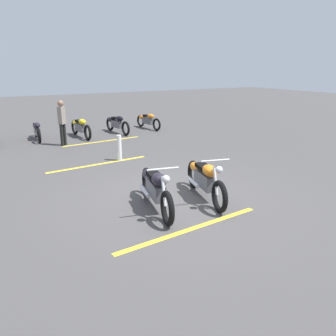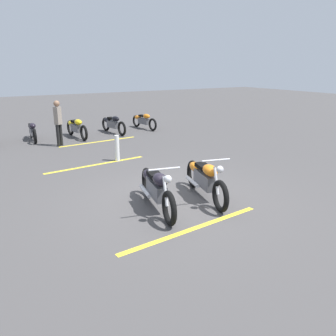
# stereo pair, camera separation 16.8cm
# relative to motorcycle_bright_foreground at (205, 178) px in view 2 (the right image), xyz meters

# --- Properties ---
(ground_plane) EXTENTS (60.00, 60.00, 0.00)m
(ground_plane) POSITION_rel_motorcycle_bright_foreground_xyz_m (0.31, 0.63, -0.46)
(ground_plane) COLOR #474444
(motorcycle_bright_foreground) EXTENTS (2.19, 0.76, 1.04)m
(motorcycle_bright_foreground) POSITION_rel_motorcycle_bright_foreground_xyz_m (0.00, 0.00, 0.00)
(motorcycle_bright_foreground) COLOR black
(motorcycle_bright_foreground) RESTS_ON ground
(motorcycle_dark_foreground) EXTENTS (2.20, 0.73, 1.04)m
(motorcycle_dark_foreground) POSITION_rel_motorcycle_bright_foreground_xyz_m (0.01, 1.24, 0.00)
(motorcycle_dark_foreground) COLOR black
(motorcycle_dark_foreground) RESTS_ON ground
(motorcycle_row_far_left) EXTENTS (1.90, 0.38, 0.72)m
(motorcycle_row_far_left) POSITION_rel_motorcycle_bright_foreground_xyz_m (8.61, -2.85, -0.07)
(motorcycle_row_far_left) COLOR black
(motorcycle_row_far_left) RESTS_ON ground
(motorcycle_row_left) EXTENTS (2.04, 0.38, 0.77)m
(motorcycle_row_left) POSITION_rel_motorcycle_bright_foreground_xyz_m (8.31, -1.18, -0.04)
(motorcycle_row_left) COLOR black
(motorcycle_row_left) RESTS_ON ground
(motorcycle_row_center) EXTENTS (2.08, 0.35, 0.78)m
(motorcycle_row_center) POSITION_rel_motorcycle_bright_foreground_xyz_m (8.19, 0.48, -0.03)
(motorcycle_row_center) COLOR black
(motorcycle_row_center) RESTS_ON ground
(motorcycle_row_right) EXTENTS (1.92, 0.31, 0.72)m
(motorcycle_row_right) POSITION_rel_motorcycle_bright_foreground_xyz_m (8.54, 2.13, -0.07)
(motorcycle_row_right) COLOR black
(motorcycle_row_right) RESTS_ON ground
(bystander_near_row) EXTENTS (0.29, 0.30, 1.67)m
(bystander_near_row) POSITION_rel_motorcycle_bright_foreground_xyz_m (6.96, 1.47, 0.47)
(bystander_near_row) COLOR black
(bystander_near_row) RESTS_ON ground
(bollard_post) EXTENTS (0.14, 0.14, 0.81)m
(bollard_post) POSITION_rel_motorcycle_bright_foreground_xyz_m (3.92, 0.46, -0.06)
(bollard_post) COLOR white
(bollard_post) RESTS_ON ground
(parking_stripe_near) EXTENTS (0.44, 3.20, 0.01)m
(parking_stripe_near) POSITION_rel_motorcycle_bright_foreground_xyz_m (-1.19, 1.11, -0.46)
(parking_stripe_near) COLOR yellow
(parking_stripe_near) RESTS_ON ground
(parking_stripe_mid) EXTENTS (0.44, 3.20, 0.01)m
(parking_stripe_mid) POSITION_rel_motorcycle_bright_foreground_xyz_m (3.83, 1.18, -0.46)
(parking_stripe_mid) COLOR yellow
(parking_stripe_mid) RESTS_ON ground
(parking_stripe_far) EXTENTS (0.44, 3.20, 0.01)m
(parking_stripe_far) POSITION_rel_motorcycle_bright_foreground_xyz_m (6.91, -0.01, -0.46)
(parking_stripe_far) COLOR yellow
(parking_stripe_far) RESTS_ON ground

